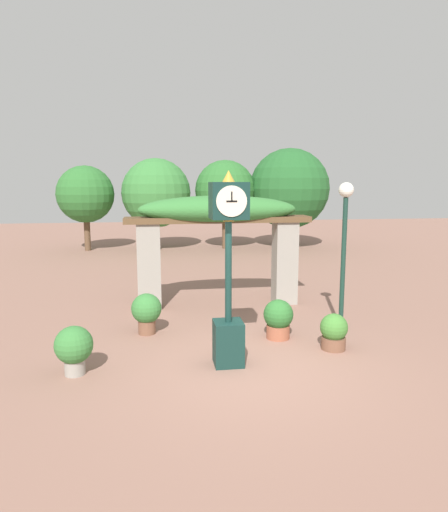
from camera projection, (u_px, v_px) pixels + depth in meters
ground_plane at (251, 368)px, 7.79m from camera, size 60.00×60.00×0.00m
pedestal_clock at (228, 266)px, 7.67m from camera, size 0.60×0.65×3.33m
pergola at (218, 226)px, 11.46m from camera, size 4.66×1.17×2.81m
potted_plant_near_left at (334, 331)px, 8.61m from camera, size 0.52×0.52×0.69m
potted_plant_near_right at (146, 311)px, 9.48m from camera, size 0.63×0.63×0.85m
potted_plant_far_left at (74, 347)px, 7.45m from camera, size 0.62×0.62×0.82m
potted_plant_far_right at (278, 318)px, 9.21m from camera, size 0.60×0.60×0.80m
lamp_post at (345, 227)px, 9.48m from camera, size 0.31×0.31×3.13m
tree_line at (217, 191)px, 21.49m from camera, size 12.75×3.82×4.75m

